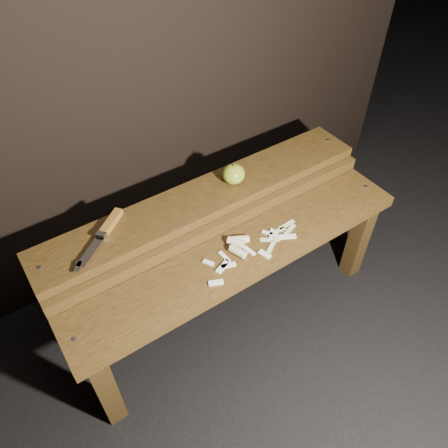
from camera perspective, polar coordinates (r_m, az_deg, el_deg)
ground at (r=1.75m, az=1.12°, el=-11.56°), size 60.00×60.00×0.00m
bench_front_tier at (r=1.44m, az=2.72°, el=-5.54°), size 1.20×0.20×0.42m
bench_rear_tier at (r=1.52m, az=-2.24°, el=1.38°), size 1.20×0.21×0.50m
apple at (r=1.49m, az=1.27°, el=6.55°), size 0.08×0.08×0.08m
knife at (r=1.38m, az=-15.14°, el=-0.67°), size 0.22×0.18×0.02m
apple_scraps at (r=1.40m, az=2.64°, el=-2.82°), size 0.39×0.15×0.03m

